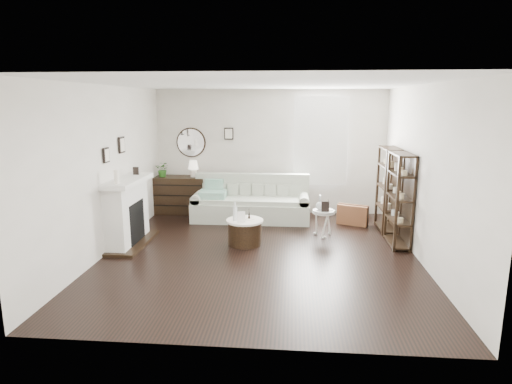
# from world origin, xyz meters

# --- Properties ---
(room) EXTENTS (5.50, 5.50, 5.50)m
(room) POSITION_xyz_m (0.73, 2.70, 1.60)
(room) COLOR black
(room) RESTS_ON ground
(fireplace) EXTENTS (0.50, 1.40, 1.84)m
(fireplace) POSITION_xyz_m (-2.32, 0.30, 0.54)
(fireplace) COLOR white
(fireplace) RESTS_ON ground
(shelf_unit_far) EXTENTS (0.30, 0.80, 1.60)m
(shelf_unit_far) POSITION_xyz_m (2.33, 1.55, 0.80)
(shelf_unit_far) COLOR black
(shelf_unit_far) RESTS_ON ground
(shelf_unit_near) EXTENTS (0.30, 0.80, 1.60)m
(shelf_unit_near) POSITION_xyz_m (2.33, 0.65, 0.80)
(shelf_unit_near) COLOR black
(shelf_unit_near) RESTS_ON ground
(sofa) EXTENTS (2.42, 0.84, 0.94)m
(sofa) POSITION_xyz_m (-0.35, 2.07, 0.31)
(sofa) COLOR #A0A896
(sofa) RESTS_ON ground
(quilt) EXTENTS (0.57, 0.48, 0.14)m
(quilt) POSITION_xyz_m (-1.14, 1.95, 0.55)
(quilt) COLOR #268B62
(quilt) RESTS_ON sofa
(suitcase) EXTENTS (0.64, 0.42, 0.40)m
(suitcase) POSITION_xyz_m (1.73, 1.85, 0.20)
(suitcase) COLOR brown
(suitcase) RESTS_ON ground
(dresser) EXTENTS (1.23, 0.53, 0.82)m
(dresser) POSITION_xyz_m (-2.01, 2.47, 0.41)
(dresser) COLOR black
(dresser) RESTS_ON ground
(table_lamp) EXTENTS (0.23, 0.23, 0.36)m
(table_lamp) POSITION_xyz_m (-1.65, 2.47, 1.00)
(table_lamp) COLOR beige
(table_lamp) RESTS_ON dresser
(potted_plant) EXTENTS (0.30, 0.26, 0.33)m
(potted_plant) POSITION_xyz_m (-2.32, 2.42, 0.99)
(potted_plant) COLOR #275E1B
(potted_plant) RESTS_ON dresser
(drum_table) EXTENTS (0.64, 0.64, 0.44)m
(drum_table) POSITION_xyz_m (-0.30, 0.45, 0.22)
(drum_table) COLOR black
(drum_table) RESTS_ON ground
(pedestal_table) EXTENTS (0.41, 0.41, 0.49)m
(pedestal_table) POSITION_xyz_m (1.09, 1.04, 0.45)
(pedestal_table) COLOR white
(pedestal_table) RESTS_ON ground
(eiffel_drum) EXTENTS (0.10, 0.10, 0.17)m
(eiffel_drum) POSITION_xyz_m (-0.23, 0.50, 0.53)
(eiffel_drum) COLOR black
(eiffel_drum) RESTS_ON drum_table
(bottle_drum) EXTENTS (0.08, 0.08, 0.32)m
(bottle_drum) POSITION_xyz_m (-0.46, 0.38, 0.60)
(bottle_drum) COLOR silver
(bottle_drum) RESTS_ON drum_table
(card_frame_drum) EXTENTS (0.15, 0.08, 0.18)m
(card_frame_drum) POSITION_xyz_m (-0.35, 0.29, 0.53)
(card_frame_drum) COLOR white
(card_frame_drum) RESTS_ON drum_table
(eiffel_ped) EXTENTS (0.11, 0.11, 0.17)m
(eiffel_ped) POSITION_xyz_m (1.17, 1.06, 0.58)
(eiffel_ped) COLOR black
(eiffel_ped) RESTS_ON pedestal_table
(flask_ped) EXTENTS (0.15, 0.15, 0.28)m
(flask_ped) POSITION_xyz_m (1.02, 1.05, 0.63)
(flask_ped) COLOR silver
(flask_ped) RESTS_ON pedestal_table
(card_frame_ped) EXTENTS (0.14, 0.06, 0.18)m
(card_frame_ped) POSITION_xyz_m (1.11, 0.93, 0.59)
(card_frame_ped) COLOR black
(card_frame_ped) RESTS_ON pedestal_table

